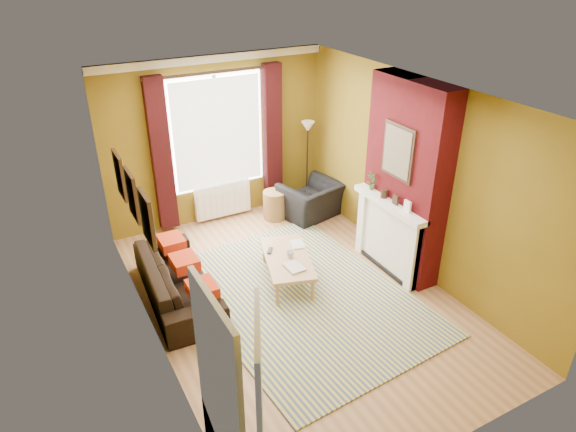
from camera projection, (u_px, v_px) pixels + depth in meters
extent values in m
plane|color=#986B45|center=(297.00, 297.00, 7.05)|extent=(5.50, 5.50, 0.00)
cube|color=olive|center=(217.00, 141.00, 8.53)|extent=(3.80, 0.02, 2.80)
cube|color=olive|center=(459.00, 338.00, 4.26)|extent=(3.80, 0.02, 2.80)
cube|color=olive|center=(416.00, 177.00, 7.19)|extent=(0.02, 5.50, 2.80)
cube|color=olive|center=(146.00, 244.00, 5.60)|extent=(0.02, 5.50, 2.80)
cube|color=silver|center=(299.00, 95.00, 5.74)|extent=(3.80, 5.50, 0.01)
cube|color=#4D0B0F|center=(406.00, 180.00, 7.12)|extent=(0.35, 1.40, 2.80)
cube|color=white|center=(389.00, 236.00, 7.44)|extent=(0.12, 1.30, 1.10)
cube|color=white|center=(390.00, 204.00, 7.17)|extent=(0.22, 1.40, 0.08)
cube|color=white|center=(414.00, 257.00, 6.99)|extent=(0.16, 0.14, 1.04)
cube|color=white|center=(364.00, 221.00, 7.89)|extent=(0.16, 0.14, 1.04)
cube|color=black|center=(390.00, 242.00, 7.49)|extent=(0.06, 0.80, 0.90)
cube|color=black|center=(386.00, 266.00, 7.68)|extent=(0.20, 1.00, 0.06)
cube|color=white|center=(407.00, 206.00, 6.84)|extent=(0.03, 0.12, 0.16)
cube|color=#301E12|center=(395.00, 200.00, 7.04)|extent=(0.03, 0.10, 0.14)
cylinder|color=#301E12|center=(384.00, 194.00, 7.24)|extent=(0.10, 0.10, 0.12)
cube|color=#301E12|center=(398.00, 152.00, 6.83)|extent=(0.03, 0.60, 0.75)
cube|color=#A66138|center=(397.00, 152.00, 6.82)|extent=(0.01, 0.52, 0.66)
cube|color=white|center=(212.00, 59.00, 7.87)|extent=(3.80, 0.08, 0.12)
cube|color=white|center=(217.00, 133.00, 8.44)|extent=(1.60, 0.04, 1.90)
cube|color=white|center=(218.00, 133.00, 8.41)|extent=(1.50, 0.02, 1.80)
cube|color=white|center=(217.00, 133.00, 8.42)|extent=(0.06, 0.04, 1.90)
cube|color=#340B0F|center=(161.00, 156.00, 8.05)|extent=(0.30, 0.16, 2.50)
cube|color=#340B0F|center=(273.00, 136.00, 8.87)|extent=(0.30, 0.16, 2.50)
cylinder|color=#301E12|center=(215.00, 72.00, 7.90)|extent=(2.30, 0.05, 0.05)
cube|color=white|center=(223.00, 200.00, 8.95)|extent=(1.00, 0.10, 0.60)
cube|color=white|center=(199.00, 207.00, 8.71)|extent=(0.04, 0.03, 0.56)
cube|color=white|center=(206.00, 205.00, 8.76)|extent=(0.04, 0.03, 0.56)
cube|color=white|center=(212.00, 204.00, 8.80)|extent=(0.04, 0.03, 0.56)
cube|color=white|center=(218.00, 203.00, 8.85)|extent=(0.04, 0.03, 0.56)
cube|color=white|center=(224.00, 201.00, 8.90)|extent=(0.04, 0.03, 0.56)
cube|color=white|center=(229.00, 200.00, 8.94)|extent=(0.04, 0.03, 0.56)
cube|color=white|center=(235.00, 199.00, 8.99)|extent=(0.04, 0.03, 0.56)
cube|color=white|center=(241.00, 197.00, 9.03)|extent=(0.04, 0.03, 0.56)
cube|color=white|center=(247.00, 196.00, 9.08)|extent=(0.04, 0.03, 0.56)
cube|color=#301E12|center=(147.00, 219.00, 5.37)|extent=(0.04, 0.44, 0.58)
cube|color=gold|center=(149.00, 218.00, 5.38)|extent=(0.01, 0.38, 0.52)
cube|color=#301E12|center=(132.00, 195.00, 5.87)|extent=(0.04, 0.44, 0.58)
cube|color=green|center=(134.00, 195.00, 5.88)|extent=(0.01, 0.38, 0.52)
cube|color=#301E12|center=(120.00, 175.00, 6.38)|extent=(0.04, 0.44, 0.58)
cube|color=orange|center=(122.00, 175.00, 6.39)|extent=(0.01, 0.38, 0.52)
cube|color=white|center=(220.00, 399.00, 4.20)|extent=(0.05, 0.94, 2.06)
cube|color=black|center=(222.00, 398.00, 4.21)|extent=(0.02, 0.80, 1.98)
cube|color=white|center=(260.00, 421.00, 4.01)|extent=(0.37, 0.74, 1.98)
imported|color=#3C6A2F|center=(372.00, 181.00, 7.44)|extent=(0.14, 0.10, 0.27)
cube|color=#B2290E|center=(202.00, 289.00, 6.42)|extent=(0.34, 0.40, 0.16)
cube|color=#B2290E|center=(185.00, 262.00, 6.97)|extent=(0.34, 0.40, 0.16)
cube|color=#B2290E|center=(171.00, 242.00, 7.43)|extent=(0.34, 0.40, 0.16)
cube|color=#334B8E|center=(302.00, 296.00, 7.05)|extent=(2.86, 3.78, 0.02)
imported|color=black|center=(177.00, 280.00, 6.91)|extent=(0.90, 2.07, 0.59)
imported|color=black|center=(311.00, 200.00, 9.02)|extent=(1.13, 1.04, 0.63)
cube|color=tan|center=(287.00, 258.00, 7.22)|extent=(0.93, 1.33, 0.05)
cylinder|color=tan|center=(277.00, 295.00, 6.80)|extent=(0.06, 0.06, 0.35)
cylinder|color=tan|center=(313.00, 291.00, 6.89)|extent=(0.06, 0.06, 0.35)
cylinder|color=tan|center=(264.00, 252.00, 7.75)|extent=(0.06, 0.06, 0.35)
cylinder|color=tan|center=(296.00, 249.00, 7.83)|extent=(0.06, 0.06, 0.35)
cylinder|color=olive|center=(275.00, 205.00, 8.99)|extent=(0.41, 0.41, 0.50)
cylinder|color=black|center=(306.00, 204.00, 9.56)|extent=(0.27, 0.27, 0.03)
cylinder|color=black|center=(307.00, 166.00, 9.21)|extent=(0.03, 0.03, 1.47)
cone|color=beige|center=(308.00, 127.00, 8.86)|extent=(0.27, 0.27, 0.18)
imported|color=#999999|center=(287.00, 269.00, 6.91)|extent=(0.23, 0.30, 0.03)
imported|color=#999999|center=(291.00, 245.00, 7.48)|extent=(0.26, 0.30, 0.02)
imported|color=#999999|center=(290.00, 254.00, 7.17)|extent=(0.12, 0.12, 0.10)
cube|color=#262628|center=(270.00, 251.00, 7.34)|extent=(0.14, 0.16, 0.02)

